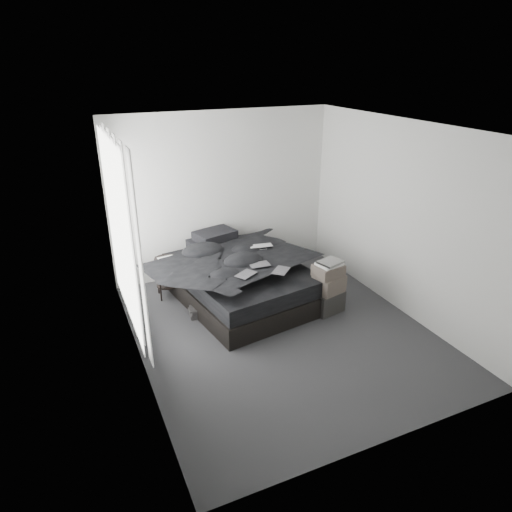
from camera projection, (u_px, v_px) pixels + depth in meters
name	position (u px, v px, depth m)	size (l,w,h in m)	color
floor	(281.00, 330.00, 6.02)	(3.60, 4.20, 0.01)	#303033
ceiling	(286.00, 128.00, 4.97)	(3.60, 4.20, 0.01)	white
wall_back	(223.00, 195.00, 7.25)	(3.60, 0.01, 2.60)	silver
wall_front	(400.00, 324.00, 3.74)	(3.60, 0.01, 2.60)	silver
wall_left	(132.00, 264.00, 4.82)	(0.01, 4.20, 2.60)	silver
wall_right	(401.00, 219.00, 6.17)	(0.01, 4.20, 2.60)	silver
window_left	(120.00, 232.00, 5.56)	(0.02, 2.00, 2.30)	white
curtain_left	(125.00, 237.00, 5.61)	(0.06, 2.12, 2.48)	white
bed	(241.00, 289.00, 6.76)	(1.64, 2.16, 0.29)	black
mattress	(241.00, 273.00, 6.65)	(1.58, 2.10, 0.23)	black
duvet	(242.00, 260.00, 6.51)	(1.60, 1.85, 0.25)	black
pillow_lower	(210.00, 244.00, 7.20)	(0.65, 0.44, 0.15)	black
pillow_upper	(215.00, 235.00, 7.16)	(0.61, 0.42, 0.14)	black
laptop	(262.00, 243.00, 6.74)	(0.35, 0.22, 0.03)	silver
comic_a	(246.00, 269.00, 5.93)	(0.27, 0.18, 0.01)	black
comic_b	(260.00, 259.00, 6.20)	(0.27, 0.18, 0.01)	black
comic_c	(281.00, 264.00, 6.02)	(0.27, 0.18, 0.01)	black
side_stand	(167.00, 278.00, 6.76)	(0.33, 0.33, 0.61)	black
papers	(166.00, 259.00, 6.63)	(0.23, 0.17, 0.01)	white
floor_books	(195.00, 313.00, 6.30)	(0.13, 0.19, 0.13)	black
box_lower	(327.00, 301.00, 6.42)	(0.42, 0.33, 0.31)	black
box_mid	(329.00, 284.00, 6.31)	(0.39, 0.31, 0.24)	#534942
box_upper	(328.00, 271.00, 6.23)	(0.37, 0.30, 0.16)	#534942
art_book_white	(329.00, 264.00, 6.19)	(0.32, 0.26, 0.03)	silver
art_book_snake	(330.00, 262.00, 6.18)	(0.31, 0.25, 0.03)	silver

